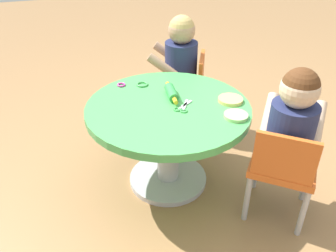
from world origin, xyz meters
TOP-DOWN VIEW (x-y plane):
  - ground_plane at (0.00, 0.00)m, footprint 10.00×10.00m
  - craft_table at (0.00, 0.00)m, footprint 0.84×0.84m
  - child_chair_left at (-0.41, -0.44)m, footprint 0.42×0.42m
  - seated_child_left at (-0.38, -0.47)m, footprint 0.44×0.43m
  - child_chair_right at (0.53, -0.29)m, footprint 0.40×0.40m
  - seated_child_right at (0.54, -0.25)m, footprint 0.39×0.43m
  - rolling_pin at (0.08, -0.05)m, footprint 0.23×0.07m
  - craft_scissors at (-0.05, -0.06)m, footprint 0.13×0.13m
  - playdough_blob_0 at (-0.05, -0.32)m, footprint 0.13×0.13m
  - playdough_blob_1 at (-0.21, -0.27)m, footprint 0.12×0.12m
  - cookie_cutter_0 at (0.27, 0.07)m, footprint 0.07×0.07m
  - cookie_cutter_1 at (0.30, 0.18)m, footprint 0.05×0.05m

SIDE VIEW (x-z plane):
  - ground_plane at x=0.00m, z-range 0.00..0.00m
  - child_chair_left at x=-0.41m, z-range 0.04..0.57m
  - child_chair_right at x=0.53m, z-range 0.04..0.57m
  - craft_table at x=0.00m, z-range 0.12..0.62m
  - craft_scissors at x=-0.05m, z-range 0.49..0.50m
  - cookie_cutter_0 at x=0.27m, z-range 0.49..0.50m
  - cookie_cutter_1 at x=0.30m, z-range 0.49..0.50m
  - playdough_blob_1 at x=-0.21m, z-range 0.49..0.51m
  - playdough_blob_0 at x=-0.05m, z-range 0.49..0.51m
  - rolling_pin at x=0.08m, z-range 0.49..0.54m
  - seated_child_left at x=-0.38m, z-range 0.28..0.79m
  - seated_child_right at x=0.54m, z-range 0.28..0.79m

